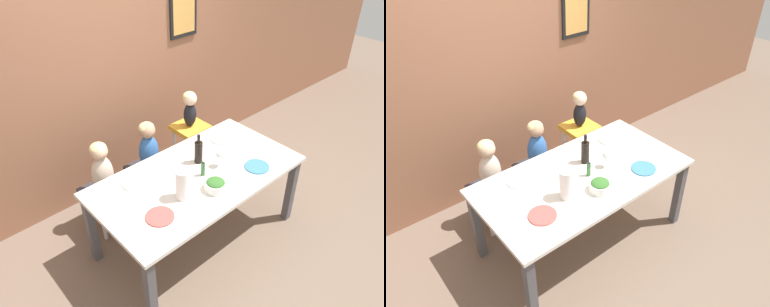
{
  "view_description": "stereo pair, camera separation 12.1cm",
  "coord_description": "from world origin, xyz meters",
  "views": [
    {
      "loc": [
        -1.72,
        -1.83,
        2.73
      ],
      "look_at": [
        0.0,
        0.07,
        0.94
      ],
      "focal_mm": 35.0,
      "sensor_mm": 36.0,
      "label": 1
    },
    {
      "loc": [
        -1.63,
        -1.91,
        2.73
      ],
      "look_at": [
        0.0,
        0.07,
        0.94
      ],
      "focal_mm": 35.0,
      "sensor_mm": 36.0,
      "label": 2
    }
  ],
  "objects": [
    {
      "name": "ground_plane",
      "position": [
        0.0,
        0.0,
        0.0
      ],
      "size": [
        14.0,
        14.0,
        0.0
      ],
      "primitive_type": "plane",
      "color": "#705B4C"
    },
    {
      "name": "wall_back",
      "position": [
        0.0,
        1.23,
        1.35
      ],
      "size": [
        10.0,
        0.09,
        2.7
      ],
      "color": "#8E5B42",
      "rests_on": "ground_plane"
    },
    {
      "name": "dining_table",
      "position": [
        0.0,
        0.0,
        0.67
      ],
      "size": [
        1.81,
        0.96,
        0.76
      ],
      "color": "silver",
      "rests_on": "ground_plane"
    },
    {
      "name": "chair_far_left",
      "position": [
        -0.52,
        0.71,
        0.37
      ],
      "size": [
        0.4,
        0.38,
        0.44
      ],
      "color": "silver",
      "rests_on": "ground_plane"
    },
    {
      "name": "chair_far_center",
      "position": [
        -0.0,
        0.71,
        0.37
      ],
      "size": [
        0.4,
        0.38,
        0.44
      ],
      "color": "silver",
      "rests_on": "ground_plane"
    },
    {
      "name": "chair_right_highchair",
      "position": [
        0.55,
        0.71,
        0.55
      ],
      "size": [
        0.34,
        0.33,
        0.71
      ],
      "color": "silver",
      "rests_on": "ground_plane"
    },
    {
      "name": "person_child_left",
      "position": [
        -0.52,
        0.71,
        0.72
      ],
      "size": [
        0.21,
        0.17,
        0.51
      ],
      "color": "beige",
      "rests_on": "chair_far_left"
    },
    {
      "name": "person_child_center",
      "position": [
        -0.0,
        0.71,
        0.72
      ],
      "size": [
        0.21,
        0.17,
        0.51
      ],
      "color": "#3366B2",
      "rests_on": "chair_far_center"
    },
    {
      "name": "person_baby_right",
      "position": [
        0.55,
        0.71,
        0.94
      ],
      "size": [
        0.14,
        0.15,
        0.39
      ],
      "color": "black",
      "rests_on": "chair_right_highchair"
    },
    {
      "name": "wine_bottle",
      "position": [
        0.13,
        0.13,
        0.87
      ],
      "size": [
        0.07,
        0.07,
        0.28
      ],
      "color": "black",
      "rests_on": "dining_table"
    },
    {
      "name": "paper_towel_roll",
      "position": [
        -0.28,
        -0.13,
        0.89
      ],
      "size": [
        0.11,
        0.11,
        0.26
      ],
      "color": "white",
      "rests_on": "dining_table"
    },
    {
      "name": "wine_glass_near",
      "position": [
        0.23,
        -0.04,
        0.87
      ],
      "size": [
        0.08,
        0.08,
        0.16
      ],
      "color": "white",
      "rests_on": "dining_table"
    },
    {
      "name": "salad_bowl_large",
      "position": [
        -0.03,
        -0.24,
        0.81
      ],
      "size": [
        0.18,
        0.18,
        0.1
      ],
      "color": "white",
      "rests_on": "dining_table"
    },
    {
      "name": "dinner_plate_front_left",
      "position": [
        -0.56,
        -0.19,
        0.76
      ],
      "size": [
        0.22,
        0.22,
        0.01
      ],
      "color": "#D14C47",
      "rests_on": "dining_table"
    },
    {
      "name": "dinner_plate_back_left",
      "position": [
        -0.47,
        0.27,
        0.76
      ],
      "size": [
        0.22,
        0.22,
        0.01
      ],
      "color": "silver",
      "rests_on": "dining_table"
    },
    {
      "name": "dinner_plate_back_right",
      "position": [
        0.55,
        0.25,
        0.76
      ],
      "size": [
        0.22,
        0.22,
        0.01
      ],
      "color": "silver",
      "rests_on": "dining_table"
    },
    {
      "name": "dinner_plate_front_right",
      "position": [
        0.46,
        -0.27,
        0.76
      ],
      "size": [
        0.22,
        0.22,
        0.01
      ],
      "color": "teal",
      "rests_on": "dining_table"
    },
    {
      "name": "condiment_bottle_hot_sauce",
      "position": [
        0.03,
        -0.04,
        0.83
      ],
      "size": [
        0.04,
        0.04,
        0.14
      ],
      "color": "#336633",
      "rests_on": "dining_table"
    }
  ]
}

